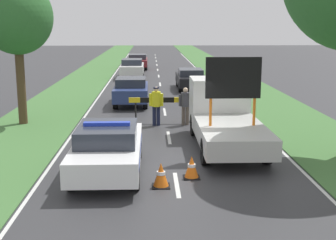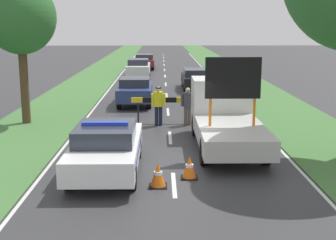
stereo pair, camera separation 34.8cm
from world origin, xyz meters
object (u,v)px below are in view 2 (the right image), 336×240
Objects in this scene: police_officer at (158,103)px; road_barrier at (165,102)px; traffic_cone_near_truck at (216,109)px; queued_car_wagon_maroon at (145,61)px; police_car at (106,147)px; queued_car_van_white at (138,68)px; traffic_cone_centre_front at (195,116)px; queued_car_hatch_blue at (135,90)px; traffic_cone_behind_barrier at (189,167)px; queued_car_sedan_black at (196,78)px; traffic_cone_near_police at (158,175)px; roadside_tree_near_left at (20,18)px; pedestrian_civilian at (188,103)px; work_truck at (225,115)px.

road_barrier is at bearing -93.82° from police_officer.
queued_car_wagon_maroon reaches higher than traffic_cone_near_truck.
police_car is 1.05× the size of queued_car_van_white.
queued_car_hatch_blue reaches higher than traffic_cone_centre_front.
traffic_cone_behind_barrier is at bearing -101.25° from traffic_cone_near_truck.
traffic_cone_near_truck is at bearing 91.85° from queued_car_sedan_black.
road_barrier is 8.30m from traffic_cone_near_police.
traffic_cone_near_truck reaches higher than traffic_cone_near_police.
roadside_tree_near_left reaches higher than queued_car_sedan_black.
police_car is 11.73m from queued_car_hatch_blue.
traffic_cone_centre_front is 0.73× the size of traffic_cone_near_truck.
queued_car_van_white is (-1.70, 18.06, -0.20)m from police_officer.
traffic_cone_near_police is at bearing 95.71° from queued_car_hatch_blue.
road_barrier is 1.78× the size of police_officer.
police_car reaches higher than traffic_cone_near_truck.
pedestrian_civilian is at bearing 96.03° from queued_car_wagon_maroon.
queued_car_sedan_black is (3.69, 5.89, -0.05)m from queued_car_hatch_blue.
roadside_tree_near_left reaches higher than police_car.
traffic_cone_behind_barrier is (0.88, 0.70, -0.01)m from traffic_cone_near_police.
traffic_cone_near_police is at bearing -54.71° from roadside_tree_near_left.
road_barrier is 10.84m from queued_car_sedan_black.
traffic_cone_behind_barrier is 0.14× the size of queued_car_wagon_maroon.
police_car is at bearing 88.94° from queued_car_hatch_blue.
queued_car_van_white is at bearing 90.44° from police_car.
pedestrian_civilian is 0.26× the size of roadside_tree_near_left.
police_car is 7.96m from traffic_cone_centre_front.
police_officer is (-0.30, -0.57, 0.06)m from road_barrier.
police_car is 0.81× the size of work_truck.
queued_car_hatch_blue is 0.90× the size of queued_car_sedan_black.
queued_car_wagon_maroon reaches higher than road_barrier.
traffic_cone_behind_barrier is at bearing 85.27° from queued_car_sedan_black.
queued_car_hatch_blue is at bearing 123.38° from traffic_cone_centre_front.
queued_car_van_white reaches higher than traffic_cone_near_truck.
queued_car_sedan_black is at bearing 105.02° from queued_car_wagon_maroon.
police_car is at bearing 42.33° from work_truck.
work_truck is at bearing 150.06° from police_officer.
police_officer reaches higher than queued_car_van_white.
queued_car_sedan_black is (0.77, 10.32, 0.48)m from traffic_cone_centre_front.
police_officer reaches higher than traffic_cone_near_truck.
queued_car_sedan_black is at bearing 61.97° from pedestrian_civilian.
police_officer is 3.46m from traffic_cone_near_truck.
work_truck is 1.47× the size of queued_car_hatch_blue.
queued_car_wagon_maroon is at bearing 92.51° from traffic_cone_near_police.
traffic_cone_near_police is 19.05m from queued_car_sedan_black.
pedestrian_civilian reaches higher than traffic_cone_near_police.
work_truck is 9.07× the size of traffic_cone_near_police.
police_officer is 7.09m from traffic_cone_behind_barrier.
pedestrian_civilian is (-1.15, 3.33, -0.12)m from work_truck.
queued_car_van_white is at bearing 88.03° from queued_car_wagon_maroon.
police_car is at bearing -100.57° from road_barrier.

